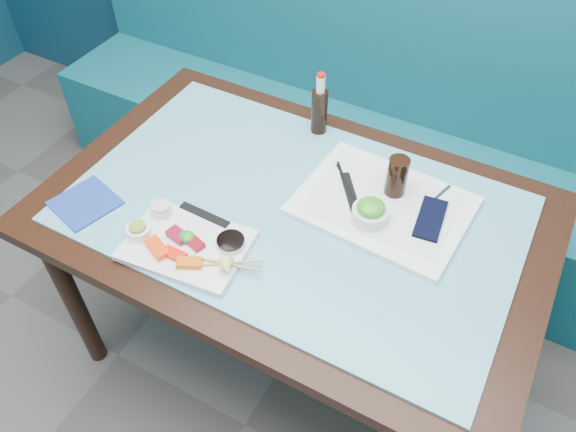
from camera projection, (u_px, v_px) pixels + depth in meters
The scene contains 34 objects.
booth_bench at pixel (387, 145), 2.35m from camera, with size 3.00×0.56×1.17m.
dining_table at pixel (293, 230), 1.63m from camera, with size 1.40×0.90×0.75m.
glass_top at pixel (293, 209), 1.57m from camera, with size 1.22×0.76×0.01m, color #5BA6B7.
sashimi_plate at pixel (187, 245), 1.46m from camera, with size 0.31×0.22×0.02m, color white.
salmon_left at pixel (157, 248), 1.43m from camera, with size 0.07×0.04×0.02m, color #FF420A.
salmon_mid at pixel (174, 254), 1.42m from camera, with size 0.06×0.03×0.02m, color #FA1E0A.
salmon_right at pixel (189, 263), 1.40m from camera, with size 0.06×0.03×0.02m, color #E45909.
tuna_left at pixel (178, 235), 1.46m from camera, with size 0.06×0.04×0.02m, color maroon.
tuna_right at pixel (195, 243), 1.44m from camera, with size 0.05×0.03×0.02m, color maroon.
seaweed_garnish at pixel (187, 237), 1.45m from camera, with size 0.04×0.04×0.02m, color #218F24.
ramekin_wasabi at pixel (139, 231), 1.46m from camera, with size 0.06×0.06×0.03m, color white.
wasabi_fill at pixel (137, 227), 1.45m from camera, with size 0.05×0.05×0.01m, color olive.
ramekin_ginger at pixel (162, 211), 1.52m from camera, with size 0.05×0.05×0.02m, color silver.
ginger_fill at pixel (161, 206), 1.51m from camera, with size 0.05×0.05×0.01m, color beige.
soy_dish at pixel (231, 243), 1.44m from camera, with size 0.08×0.08×0.02m, color silver.
soy_fill at pixel (230, 240), 1.44m from camera, with size 0.07×0.07×0.01m, color black.
lemon_wedge at pixel (227, 267), 1.37m from camera, with size 0.04×0.04×0.04m, color #FFEB78.
chopstick_sleeve at pixel (205, 215), 1.52m from camera, with size 0.15×0.02×0.00m, color black.
wooden_chopstick_a at pixel (219, 262), 1.41m from camera, with size 0.01×0.01×0.22m, color tan.
wooden_chopstick_b at pixel (222, 264), 1.40m from camera, with size 0.01×0.01×0.21m, color tan.
serving_tray at pixel (383, 205), 1.56m from camera, with size 0.46×0.34×0.02m, color white.
paper_placemat at pixel (383, 203), 1.55m from camera, with size 0.38×0.27×0.00m, color silver.
seaweed_bowl at pixel (370, 214), 1.49m from camera, with size 0.10×0.10×0.04m, color silver.
seaweed_salad at pixel (371, 207), 1.48m from camera, with size 0.08×0.08×0.04m, color #3B9221.
cola_glass at pixel (397, 177), 1.54m from camera, with size 0.06×0.06×0.12m, color black.
navy_pouch at pixel (430, 219), 1.50m from camera, with size 0.07×0.16×0.01m, color black.
fork at pixel (441, 194), 1.57m from camera, with size 0.01×0.01×0.09m, color silver.
black_chopstick_a at pixel (349, 193), 1.57m from camera, with size 0.01×0.01×0.26m, color black.
black_chopstick_b at pixel (352, 194), 1.57m from camera, with size 0.01×0.01×0.25m, color black.
tray_sleeve at pixel (350, 193), 1.57m from camera, with size 0.03×0.17×0.00m, color black.
cola_bottle_body at pixel (319, 112), 1.75m from camera, with size 0.05×0.05×0.15m, color black.
cola_bottle_neck at pixel (321, 84), 1.67m from camera, with size 0.03×0.03×0.05m, color white.
cola_bottle_cap at pixel (321, 75), 1.65m from camera, with size 0.02×0.02×0.01m, color red.
blue_napkin at pixel (85, 203), 1.57m from camera, with size 0.16×0.16×0.01m, color navy.
Camera 1 is at (0.51, 0.49, 1.88)m, focal length 35.00 mm.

